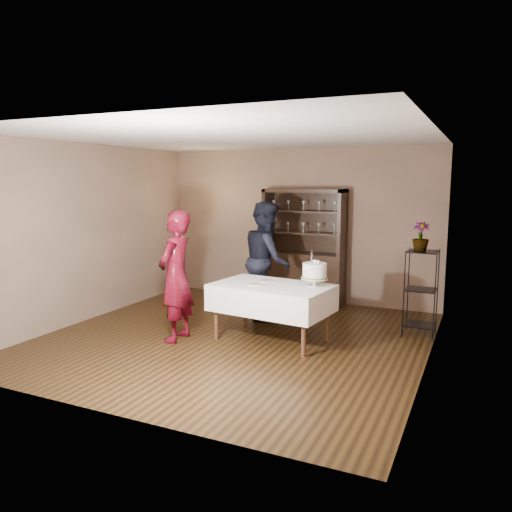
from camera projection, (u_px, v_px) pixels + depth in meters
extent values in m
plane|color=black|center=(235.00, 338.00, 6.86)|extent=(5.00, 5.00, 0.00)
plane|color=silver|center=(234.00, 137.00, 6.45)|extent=(5.00, 5.00, 0.00)
cube|color=brown|center=(298.00, 225.00, 8.90)|extent=(5.00, 0.02, 2.70)
cube|color=brown|center=(90.00, 232.00, 7.69)|extent=(0.02, 5.00, 2.70)
cube|color=brown|center=(432.00, 251.00, 5.62)|extent=(0.02, 5.00, 2.70)
cube|color=black|center=(303.00, 278.00, 8.72)|extent=(1.40, 0.48, 0.90)
cube|color=black|center=(308.00, 220.00, 8.76)|extent=(1.40, 0.03, 1.10)
cube|color=black|center=(305.00, 191.00, 8.49)|extent=(1.40, 0.48, 0.06)
cube|color=black|center=(304.00, 233.00, 8.60)|extent=(1.28, 0.42, 0.02)
cube|color=black|center=(304.00, 211.00, 8.54)|extent=(1.28, 0.42, 0.02)
cylinder|color=black|center=(404.00, 295.00, 6.80)|extent=(0.02, 0.02, 1.20)
cylinder|color=black|center=(435.00, 297.00, 6.64)|extent=(0.02, 0.02, 1.20)
cylinder|color=black|center=(408.00, 289.00, 7.16)|extent=(0.02, 0.02, 1.20)
cylinder|color=black|center=(437.00, 291.00, 7.00)|extent=(0.02, 0.02, 1.20)
cube|color=black|center=(419.00, 324.00, 6.97)|extent=(0.40, 0.40, 0.02)
cube|color=black|center=(421.00, 289.00, 6.89)|extent=(0.40, 0.40, 0.01)
cube|color=black|center=(423.00, 252.00, 6.81)|extent=(0.40, 0.40, 0.02)
cube|color=silver|center=(272.00, 298.00, 6.67)|extent=(1.64, 1.12, 0.35)
cylinder|color=#492A1B|center=(216.00, 313.00, 6.74)|extent=(0.06, 0.06, 0.73)
cylinder|color=#492A1B|center=(304.00, 328.00, 6.05)|extent=(0.06, 0.06, 0.73)
cylinder|color=#492A1B|center=(245.00, 302.00, 7.35)|extent=(0.06, 0.06, 0.73)
cylinder|color=#492A1B|center=(328.00, 315.00, 6.67)|extent=(0.06, 0.06, 0.73)
imported|color=#34040E|center=(176.00, 276.00, 6.66)|extent=(0.47, 0.67, 1.76)
imported|color=black|center=(267.00, 260.00, 7.80)|extent=(1.02, 1.11, 1.83)
cylinder|color=silver|center=(314.00, 286.00, 6.54)|extent=(0.20, 0.20, 0.01)
cylinder|color=silver|center=(314.00, 283.00, 6.53)|extent=(0.05, 0.05, 0.10)
cylinder|color=silver|center=(314.00, 278.00, 6.52)|extent=(0.35, 0.35, 0.01)
cylinder|color=#4C7538|center=(315.00, 277.00, 6.52)|extent=(0.34, 0.34, 0.02)
cylinder|color=white|center=(315.00, 271.00, 6.50)|extent=(0.40, 0.40, 0.20)
sphere|color=#5C7EC6|center=(317.00, 262.00, 6.48)|extent=(0.02, 0.02, 0.02)
cube|color=white|center=(312.00, 258.00, 6.48)|extent=(0.02, 0.02, 0.14)
cube|color=black|center=(312.00, 252.00, 6.47)|extent=(0.03, 0.03, 0.05)
cylinder|color=silver|center=(256.00, 284.00, 6.62)|extent=(0.26, 0.26, 0.01)
cylinder|color=silver|center=(266.00, 281.00, 6.86)|extent=(0.20, 0.20, 0.01)
imported|color=#4C7538|center=(421.00, 237.00, 6.80)|extent=(0.25, 0.25, 0.39)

